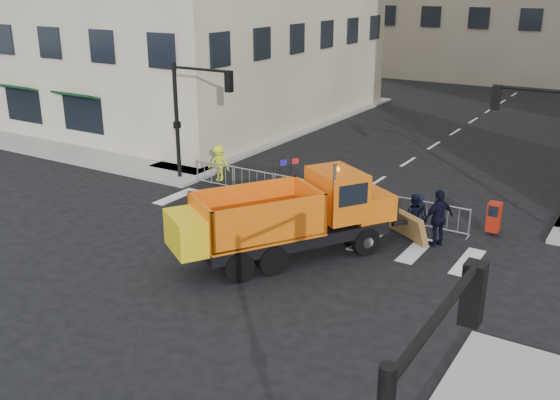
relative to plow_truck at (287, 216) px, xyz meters
The scene contains 10 objects.
ground 3.13m from the plow_truck, 107.49° to the right, with size 120.00×120.00×0.00m, color black.
sidewalk_back 6.10m from the plow_truck, 98.01° to the left, with size 64.00×5.00×0.15m, color gray.
traffic_light_left 10.16m from the plow_truck, 151.09° to the left, with size 0.18×0.18×5.40m, color black.
crowd_barriers 5.31m from the plow_truck, 107.58° to the left, with size 12.60×0.60×1.10m, color #9EA0A5, non-canonical shape.
plow_truck is the anchor object (origin of this frame).
cop_a 5.16m from the plow_truck, 52.91° to the left, with size 0.60×0.39×1.64m, color black.
cop_b 4.94m from the plow_truck, 53.01° to the left, with size 0.80×0.63×1.66m, color black.
cop_c 5.40m from the plow_truck, 42.92° to the left, with size 1.20×0.50×2.06m, color black.
worker 8.72m from the plow_truck, 142.06° to the left, with size 1.06×0.61×1.63m, color yellow.
newspaper_box 7.85m from the plow_truck, 46.79° to the left, with size 0.45×0.40×1.10m, color #9F1C0C.
Camera 1 is at (10.75, -13.70, 8.75)m, focal length 40.00 mm.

